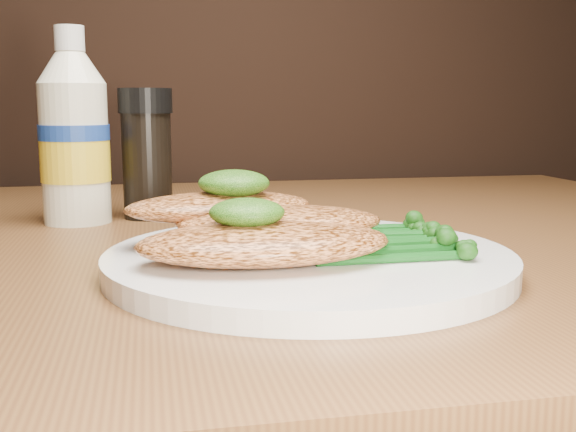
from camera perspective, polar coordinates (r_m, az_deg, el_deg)
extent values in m
cylinder|color=white|center=(0.49, 1.74, -3.73)|extent=(0.29, 0.29, 0.01)
ellipsoid|color=#DD8146|center=(0.45, -1.92, -2.24)|extent=(0.17, 0.09, 0.03)
ellipsoid|color=#DD8146|center=(0.49, -0.74, -0.49)|extent=(0.15, 0.08, 0.02)
ellipsoid|color=#DD8146|center=(0.51, -5.68, 0.76)|extent=(0.15, 0.09, 0.02)
ellipsoid|color=#0E3608|center=(0.45, -3.41, 0.29)|extent=(0.06, 0.05, 0.02)
ellipsoid|color=#0E3608|center=(0.51, -4.49, 2.72)|extent=(0.06, 0.06, 0.02)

